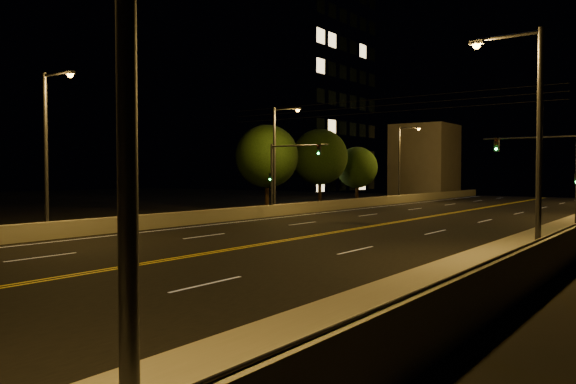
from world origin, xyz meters
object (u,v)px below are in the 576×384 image
Objects in this scene: streetlight_1 at (530,129)px; traffic_signal_right at (556,169)px; streetlight_4 at (49,142)px; building_tower at (269,95)px; streetlight_5 at (278,153)px; tree_1 at (320,157)px; tree_2 at (357,168)px; tree_0 at (267,156)px; traffic_signal_left at (283,170)px; streetlight_0 at (107,19)px; streetlight_6 at (402,159)px.

streetlight_1 is 1.51× the size of traffic_signal_right.
streetlight_4 is 47.83m from building_tower.
streetlight_1 is 1.00× the size of streetlight_4.
streetlight_1 is at bearing -32.44° from streetlight_5.
tree_2 is at bearing 75.99° from tree_1.
tree_0 is at bearing 101.41° from streetlight_4.
streetlight_5 is 0.30× the size of building_tower.
streetlight_5 reaches higher than traffic_signal_left.
tree_2 is at bearing 96.35° from streetlight_4.
streetlight_5 is 1.10× the size of tree_0.
tree_0 is 15.56m from tree_2.
streetlight_5 is 1.06× the size of tree_1.
streetlight_0 is at bearing -59.31° from tree_1.
traffic_signal_left is at bearing 147.78° from streetlight_1.
streetlight_1 reaches higher than traffic_signal_left.
streetlight_0 is at bearing -68.14° from streetlight_6.
streetlight_1 and streetlight_4 have the same top height.
traffic_signal_left is at bearing 180.00° from traffic_signal_right.
tree_1 is (-6.87, 15.61, 1.43)m from traffic_signal_left.
streetlight_4 is 26.78m from traffic_signal_right.
building_tower is at bearing 146.72° from tree_1.
tree_1 is (-5.70, 33.56, 0.11)m from streetlight_4.
tree_2 is (-5.51, 21.06, 0.35)m from traffic_signal_left.
tree_2 reaches higher than traffic_signal_left.
streetlight_0 and streetlight_5 have the same top height.
building_tower is (-41.08, 37.54, 8.63)m from streetlight_1.
tree_0 is (-4.74, 23.48, -0.08)m from streetlight_4.
tree_2 is at bearing 102.13° from streetlight_5.
traffic_signal_left is 8.19m from tree_0.
streetlight_0 is 1.00× the size of streetlight_1.
streetlight_4 is at bearing -65.27° from building_tower.
tree_1 is at bearing -104.01° from tree_2.
building_tower is at bearing 114.73° from streetlight_4.
streetlight_0 is 1.00× the size of streetlight_5.
building_tower is 18.47m from tree_2.
building_tower reaches higher than streetlight_4.
streetlight_0 is 57.46m from streetlight_6.
traffic_signal_right is 1.00× the size of traffic_signal_left.
tree_1 is at bearing 99.64° from streetlight_4.
tree_2 is (-4.34, -2.23, -0.96)m from streetlight_6.
streetlight_5 is 1.00× the size of streetlight_6.
streetlight_6 is at bearing 27.17° from tree_2.
streetlight_6 is at bearing 130.42° from traffic_signal_right.
streetlight_1 is 1.51× the size of traffic_signal_left.
streetlight_0 is at bearing -53.16° from building_tower.
streetlight_1 is 42.50m from tree_2.
tree_1 reaches higher than traffic_signal_left.
streetlight_1 and streetlight_6 have the same top height.
streetlight_1 is 1.10× the size of tree_0.
streetlight_4 is 23.95m from tree_0.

